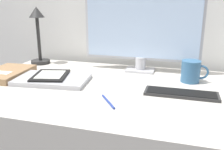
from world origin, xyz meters
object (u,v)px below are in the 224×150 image
monitor (141,26)px  desk_lamp (38,31)px  ereader (50,75)px  pen (108,101)px  keyboard (181,93)px  notebook (7,73)px  coffee_mug (191,71)px  laptop (53,79)px

monitor → desk_lamp: 0.62m
ereader → pen: size_ratio=1.95×
monitor → ereader: 0.53m
desk_lamp → keyboard: bearing=-20.3°
ereader → notebook: (-0.25, -0.00, -0.01)m
monitor → coffee_mug: monitor is taller
coffee_mug → notebook: bearing=-169.5°
desk_lamp → monitor: bearing=0.0°
ereader → desk_lamp: bearing=128.7°
monitor → pen: 0.53m
monitor → keyboard: monitor is taller
desk_lamp → pen: 0.77m
coffee_mug → pen: size_ratio=1.11×
pen → monitor: bearing=85.1°
desk_lamp → coffee_mug: desk_lamp is taller
desk_lamp → pen: (0.58, -0.47, -0.20)m
monitor → ereader: monitor is taller
keyboard → ereader: 0.62m
keyboard → laptop: size_ratio=0.83×
monitor → laptop: 0.53m
laptop → ereader: 0.03m
keyboard → coffee_mug: 0.20m
keyboard → desk_lamp: (-0.85, 0.31, 0.19)m
notebook → pen: 0.63m
notebook → coffee_mug: bearing=10.5°
ereader → notebook: notebook is taller
keyboard → laptop: (-0.60, 0.01, 0.00)m
laptop → notebook: 0.27m
ereader → coffee_mug: coffee_mug is taller
laptop → coffee_mug: (0.64, 0.18, 0.04)m
notebook → monitor: bearing=24.3°
ereader → desk_lamp: (-0.23, 0.29, 0.17)m
keyboard → notebook: (-0.87, 0.02, 0.01)m
pen → notebook: bearing=163.0°
ereader → coffee_mug: bearing=14.3°
keyboard → ereader: size_ratio=1.34×
desk_lamp → notebook: 0.34m
coffee_mug → monitor: bearing=155.3°
pen → keyboard: bearing=30.8°
desk_lamp → coffee_mug: bearing=-7.8°
desk_lamp → coffee_mug: (0.89, -0.12, -0.15)m
keyboard → desk_lamp: desk_lamp is taller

